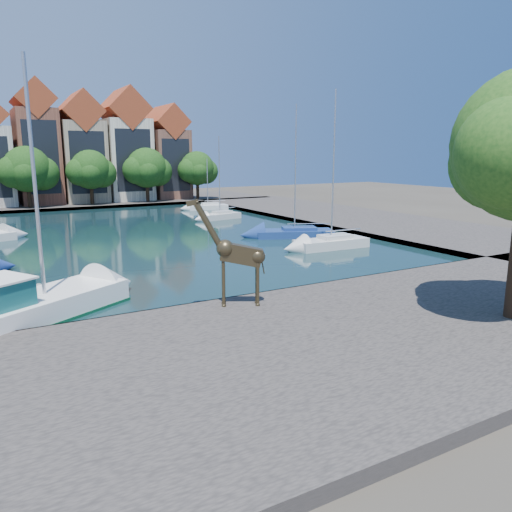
% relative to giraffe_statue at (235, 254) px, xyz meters
% --- Properties ---
extents(ground, '(160.00, 160.00, 0.00)m').
position_rel_giraffe_statue_xyz_m(ground, '(2.34, 1.38, -2.98)').
color(ground, '#38332B').
rests_on(ground, ground).
extents(water_basin, '(38.00, 50.00, 0.08)m').
position_rel_giraffe_statue_xyz_m(water_basin, '(2.34, 25.38, -2.94)').
color(water_basin, black).
rests_on(water_basin, ground).
extents(near_quay, '(50.00, 14.00, 0.50)m').
position_rel_giraffe_statue_xyz_m(near_quay, '(2.34, -5.62, -2.73)').
color(near_quay, '#49433F').
rests_on(near_quay, ground).
extents(far_quay, '(60.00, 16.00, 0.50)m').
position_rel_giraffe_statue_xyz_m(far_quay, '(2.34, 57.38, -2.73)').
color(far_quay, '#49433F').
rests_on(far_quay, ground).
extents(right_quay, '(14.00, 52.00, 0.50)m').
position_rel_giraffe_statue_xyz_m(right_quay, '(27.34, 25.38, -2.73)').
color(right_quay, '#49433F').
rests_on(right_quay, ground).
extents(townhouse_center, '(5.44, 9.18, 16.93)m').
position_rel_giraffe_statue_xyz_m(townhouse_center, '(-1.66, 57.37, 5.39)').
color(townhouse_center, brown).
rests_on(townhouse_center, far_quay).
extents(townhouse_east_inner, '(5.94, 9.18, 15.79)m').
position_rel_giraffe_statue_xyz_m(townhouse_east_inner, '(4.34, 57.37, 4.76)').
color(townhouse_east_inner, tan).
rests_on(townhouse_east_inner, far_quay).
extents(townhouse_east_mid, '(6.43, 9.18, 16.65)m').
position_rel_giraffe_statue_xyz_m(townhouse_east_mid, '(10.84, 57.37, 5.13)').
color(townhouse_east_mid, beige).
rests_on(townhouse_east_mid, far_quay).
extents(townhouse_east_end, '(5.44, 9.18, 14.43)m').
position_rel_giraffe_statue_xyz_m(townhouse_east_end, '(17.34, 57.37, 4.13)').
color(townhouse_east_end, brown).
rests_on(townhouse_east_end, far_quay).
extents(far_tree_mid_west, '(7.80, 6.00, 8.00)m').
position_rel_giraffe_statue_xyz_m(far_tree_mid_west, '(-3.55, 51.88, 2.32)').
color(far_tree_mid_west, '#332114').
rests_on(far_tree_mid_west, far_quay).
extents(far_tree_mid_east, '(7.02, 5.40, 7.52)m').
position_rel_giraffe_statue_xyz_m(far_tree_mid_east, '(4.44, 51.88, 2.15)').
color(far_tree_mid_east, '#332114').
rests_on(far_tree_mid_east, far_quay).
extents(far_tree_east, '(7.54, 5.80, 7.84)m').
position_rel_giraffe_statue_xyz_m(far_tree_east, '(12.45, 51.88, 2.26)').
color(far_tree_east, '#332114').
rests_on(far_tree_east, far_quay).
extents(far_tree_far_east, '(6.76, 5.20, 7.36)m').
position_rel_giraffe_statue_xyz_m(far_tree_far_east, '(20.44, 51.88, 2.10)').
color(far_tree_far_east, '#332114').
rests_on(far_tree_far_east, far_quay).
extents(giraffe_statue, '(3.35, 1.80, 5.04)m').
position_rel_giraffe_statue_xyz_m(giraffe_statue, '(0.00, 0.00, 0.00)').
color(giraffe_statue, '#3C311E').
rests_on(giraffe_statue, near_quay).
extents(motorsailer, '(10.28, 7.79, 11.70)m').
position_rel_giraffe_statue_xyz_m(motorsailer, '(-9.25, 3.21, -1.99)').
color(motorsailer, white).
rests_on(motorsailer, water_basin).
extents(sailboat_left_a, '(5.14, 3.53, 9.77)m').
position_rel_giraffe_statue_xyz_m(sailboat_left_a, '(-9.66, 5.38, -2.37)').
color(sailboat_left_a, silver).
rests_on(sailboat_left_a, water_basin).
extents(sailboat_right_a, '(6.19, 2.47, 12.25)m').
position_rel_giraffe_statue_xyz_m(sailboat_right_a, '(14.34, 10.96, -2.29)').
color(sailboat_right_a, silver).
rests_on(sailboat_right_a, water_basin).
extents(sailboat_right_b, '(7.29, 5.00, 11.66)m').
position_rel_giraffe_statue_xyz_m(sailboat_right_b, '(14.81, 16.90, -2.39)').
color(sailboat_right_b, navy).
rests_on(sailboat_right_b, water_basin).
extents(sailboat_right_c, '(5.19, 2.67, 9.33)m').
position_rel_giraffe_statue_xyz_m(sailboat_right_c, '(14.34, 31.51, -2.37)').
color(sailboat_right_c, silver).
rests_on(sailboat_right_c, water_basin).
extents(sailboat_right_d, '(5.50, 2.80, 6.74)m').
position_rel_giraffe_statue_xyz_m(sailboat_right_d, '(17.32, 41.44, -2.43)').
color(sailboat_right_d, white).
rests_on(sailboat_right_d, water_basin).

